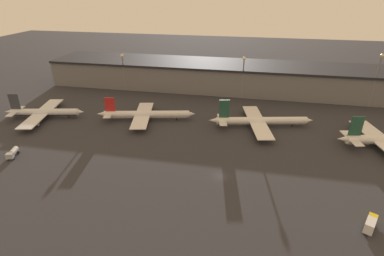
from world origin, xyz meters
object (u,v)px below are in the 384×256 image
Objects in this scene: airplane_1 at (146,114)px; service_vehicle_2 at (371,224)px; airplane_3 at (384,140)px; airplane_0 at (44,112)px; airplane_2 at (260,121)px; service_vehicle_1 at (13,153)px.

service_vehicle_2 is at bearing -46.53° from airplane_1.
airplane_3 is 5.28× the size of service_vehicle_2.
airplane_0 is 102.03m from airplane_2.
airplane_1 is at bearing 82.90° from service_vehicle_2.
airplane_3 is at bearing -15.59° from airplane_1.
airplane_3 reaches higher than service_vehicle_1.
airplane_3 is 5.56× the size of service_vehicle_1.
airplane_0 reaches higher than airplane_1.
service_vehicle_1 is (-137.89, -35.41, -1.57)m from airplane_3.
airplane_3 reaches higher than airplane_1.
service_vehicle_2 is at bearing -32.54° from airplane_0.
service_vehicle_2 is (80.90, -55.47, -0.90)m from airplane_1.
airplane_2 reaches higher than service_vehicle_2.
airplane_3 is (100.47, -6.14, 0.31)m from airplane_1.
airplane_1 reaches higher than service_vehicle_1.
airplane_0 is 149.11m from airplane_3.
service_vehicle_1 is at bearing 110.63° from service_vehicle_2.
airplane_3 is (149.11, 1.04, 0.29)m from airplane_0.
airplane_1 is 55.93m from service_vehicle_1.
airplane_0 is 1.00× the size of airplane_3.
airplane_1 is at bearing 171.43° from airplane_2.
airplane_0 is at bearing 96.89° from service_vehicle_2.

